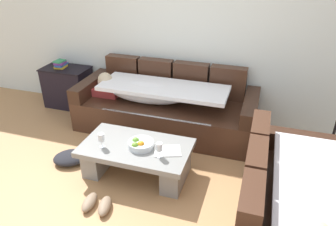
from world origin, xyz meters
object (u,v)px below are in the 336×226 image
(coffee_table, at_px, (137,156))
(couch_near_window, at_px, (293,211))
(book_stack_on_cabinet, at_px, (60,64))
(open_magazine, at_px, (167,151))
(wine_glass_near_left, at_px, (101,138))
(fruit_bowl, at_px, (140,144))
(pair_of_shoes, at_px, (97,204))
(wine_glass_near_right, at_px, (159,147))
(crumpled_garment, at_px, (70,158))
(couch_along_wall, at_px, (163,107))
(side_cabinet, at_px, (68,87))

(coffee_table, bearing_deg, couch_near_window, -15.57)
(coffee_table, relative_size, book_stack_on_cabinet, 5.46)
(open_magazine, xyz_separation_m, book_stack_on_cabinet, (-2.15, 1.30, 0.31))
(couch_near_window, xyz_separation_m, wine_glass_near_left, (-1.96, 0.32, 0.16))
(fruit_bowl, relative_size, pair_of_shoes, 0.83)
(wine_glass_near_right, distance_m, pair_of_shoes, 0.83)
(coffee_table, relative_size, wine_glass_near_right, 7.23)
(couch_near_window, xyz_separation_m, open_magazine, (-1.26, 0.45, 0.05))
(couch_near_window, height_order, wine_glass_near_left, couch_near_window)
(pair_of_shoes, xyz_separation_m, crumpled_garment, (-0.68, 0.58, 0.01))
(couch_along_wall, relative_size, coffee_table, 2.04)
(coffee_table, distance_m, side_cabinet, 2.16)
(fruit_bowl, distance_m, crumpled_garment, 0.98)
(couch_near_window, relative_size, wine_glass_near_right, 11.05)
(wine_glass_near_right, height_order, pair_of_shoes, wine_glass_near_right)
(fruit_bowl, xyz_separation_m, wine_glass_near_right, (0.25, -0.10, 0.08))
(crumpled_garment, bearing_deg, side_cabinet, 122.88)
(pair_of_shoes, bearing_deg, wine_glass_near_left, 108.78)
(wine_glass_near_left, bearing_deg, crumpled_garment, 169.40)
(wine_glass_near_right, distance_m, book_stack_on_cabinet, 2.55)
(book_stack_on_cabinet, bearing_deg, wine_glass_near_right, -34.01)
(wine_glass_near_left, xyz_separation_m, open_magazine, (0.70, 0.14, -0.11))
(couch_near_window, relative_size, side_cabinet, 2.55)
(coffee_table, height_order, fruit_bowl, fruit_bowl)
(fruit_bowl, relative_size, open_magazine, 1.00)
(open_magazine, bearing_deg, wine_glass_near_left, 170.23)
(wine_glass_near_right, distance_m, crumpled_garment, 1.25)
(coffee_table, xyz_separation_m, pair_of_shoes, (-0.17, -0.62, -0.19))
(couch_along_wall, distance_m, couch_near_window, 2.27)
(wine_glass_near_right, xyz_separation_m, book_stack_on_cabinet, (-2.11, 1.42, 0.20))
(coffee_table, relative_size, open_magazine, 4.29)
(wine_glass_near_right, bearing_deg, coffee_table, 159.24)
(couch_along_wall, bearing_deg, side_cabinet, 172.33)
(side_cabinet, bearing_deg, crumpled_garment, -57.12)
(wine_glass_near_right, bearing_deg, couch_along_wall, 106.91)
(side_cabinet, bearing_deg, wine_glass_near_left, -46.19)
(couch_along_wall, height_order, crumpled_garment, couch_along_wall)
(coffee_table, bearing_deg, open_magazine, 0.08)
(couch_along_wall, bearing_deg, coffee_table, -87.28)
(wine_glass_near_right, height_order, crumpled_garment, wine_glass_near_right)
(book_stack_on_cabinet, distance_m, pair_of_shoes, 2.60)
(pair_of_shoes, bearing_deg, side_cabinet, 128.75)
(fruit_bowl, xyz_separation_m, side_cabinet, (-1.78, 1.32, -0.10))
(open_magazine, xyz_separation_m, side_cabinet, (-2.08, 1.30, -0.06))
(couch_near_window, relative_size, coffee_table, 1.53)
(crumpled_garment, bearing_deg, coffee_table, 2.68)
(coffee_table, relative_size, pair_of_shoes, 3.55)
(couch_along_wall, bearing_deg, couch_near_window, -42.46)
(book_stack_on_cabinet, bearing_deg, couch_along_wall, -7.26)
(fruit_bowl, relative_size, book_stack_on_cabinet, 1.27)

